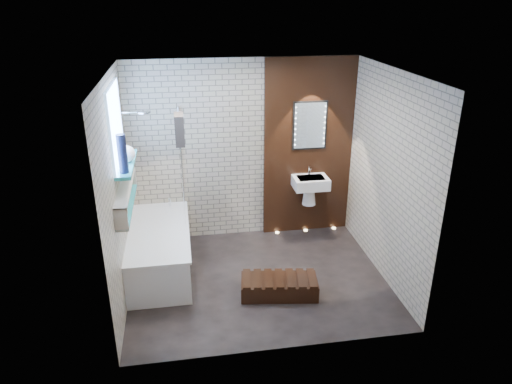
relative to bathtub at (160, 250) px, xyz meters
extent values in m
plane|color=black|center=(1.22, -0.45, -0.29)|extent=(3.20, 3.20, 0.00)
cube|color=tan|center=(1.22, 0.85, 1.01)|extent=(3.20, 0.04, 2.60)
cube|color=tan|center=(1.22, -1.75, 1.01)|extent=(3.20, 0.04, 2.60)
cube|color=tan|center=(-0.38, -0.45, 1.01)|extent=(0.04, 2.60, 2.60)
cube|color=tan|center=(2.82, -0.45, 1.01)|extent=(0.04, 2.60, 2.60)
plane|color=white|center=(1.22, -0.45, 2.31)|extent=(3.20, 3.20, 0.00)
cube|color=black|center=(2.17, 0.82, 1.01)|extent=(1.30, 0.06, 2.60)
cube|color=#7FADE0|center=(-0.36, -0.10, 1.71)|extent=(0.03, 1.00, 0.90)
cube|color=teal|center=(-0.29, -0.10, 1.24)|extent=(0.18, 1.00, 0.04)
cube|color=teal|center=(-0.31, -0.30, 0.79)|extent=(0.14, 1.30, 0.03)
cube|color=#B2A899|center=(-0.31, -0.30, 1.02)|extent=(0.14, 1.30, 0.03)
cube|color=#B2A899|center=(-0.31, -0.94, 0.91)|extent=(0.14, 0.03, 0.26)
cube|color=#B2A899|center=(-0.31, 0.33, 0.91)|extent=(0.14, 0.03, 0.26)
cube|color=white|center=(0.00, 0.00, -0.02)|extent=(0.75, 1.70, 0.55)
cube|color=white|center=(0.00, 0.00, 0.27)|extent=(0.79, 1.74, 0.03)
cylinder|color=silver|center=(0.15, 0.73, 0.35)|extent=(0.04, 0.04, 0.12)
cube|color=white|center=(0.35, 0.44, 0.99)|extent=(0.01, 0.78, 1.40)
cube|color=black|center=(0.35, 0.15, 1.56)|extent=(0.11, 0.29, 0.38)
cylinder|color=silver|center=(-0.08, 0.50, 1.71)|extent=(0.18, 0.18, 0.02)
cube|color=white|center=(2.17, 0.61, 0.56)|extent=(0.50, 0.36, 0.16)
cone|color=white|center=(2.17, 0.66, 0.34)|extent=(0.20, 0.20, 0.28)
cylinder|color=silver|center=(2.17, 0.71, 0.71)|extent=(0.03, 0.03, 0.14)
cube|color=black|center=(2.17, 0.78, 1.36)|extent=(0.50, 0.02, 0.70)
cube|color=silver|center=(2.17, 0.77, 1.36)|extent=(0.45, 0.01, 0.65)
cube|color=black|center=(1.42, -0.81, -0.19)|extent=(0.96, 0.54, 0.20)
cylinder|color=maroon|center=(-0.31, -0.68, 0.87)|extent=(0.05, 0.05, 0.12)
cylinder|color=#AC471A|center=(-0.31, -0.56, 0.86)|extent=(0.06, 0.06, 0.11)
cylinder|color=#131935|center=(-0.28, -0.45, 1.48)|extent=(0.10, 0.10, 0.44)
sphere|color=white|center=(-0.28, -0.10, 1.36)|extent=(0.20, 0.20, 0.20)
cylinder|color=#FFD899|center=(1.72, 0.75, -0.29)|extent=(0.06, 0.06, 0.01)
cylinder|color=#FFD899|center=(2.17, 0.75, -0.29)|extent=(0.06, 0.06, 0.01)
cylinder|color=#FFD899|center=(2.62, 0.75, -0.29)|extent=(0.06, 0.06, 0.01)
camera|label=1|loc=(0.36, -5.54, 3.11)|focal=33.32mm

